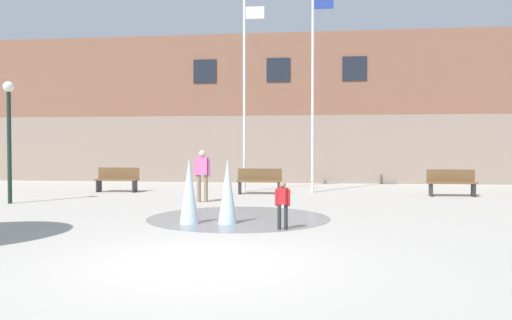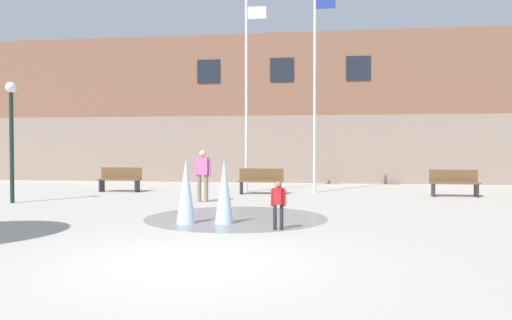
{
  "view_description": "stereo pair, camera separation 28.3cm",
  "coord_description": "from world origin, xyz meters",
  "px_view_note": "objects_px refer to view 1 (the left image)",
  "views": [
    {
      "loc": [
        1.74,
        -7.11,
        1.69
      ],
      "look_at": [
        -0.02,
        7.63,
        1.3
      ],
      "focal_mm": 35.0,
      "sensor_mm": 36.0,
      "label": 1
    },
    {
      "loc": [
        2.02,
        -7.07,
        1.69
      ],
      "look_at": [
        -0.02,
        7.63,
        1.3
      ],
      "focal_mm": 35.0,
      "sensor_mm": 36.0,
      "label": 2
    }
  ],
  "objects_px": {
    "flagpole_left": "(245,88)",
    "park_bench_far_right": "(452,182)",
    "lamp_post_left_lane": "(9,123)",
    "park_bench_left_of_flagpoles": "(117,179)",
    "park_bench_under_left_flagpole": "(259,181)",
    "child_in_fountain": "(283,201)",
    "adult_near_bench": "(202,172)",
    "flagpole_right": "(313,83)"
  },
  "relations": [
    {
      "from": "adult_near_bench",
      "to": "lamp_post_left_lane",
      "type": "relative_size",
      "value": 0.44
    },
    {
      "from": "park_bench_left_of_flagpoles",
      "to": "lamp_post_left_lane",
      "type": "bearing_deg",
      "value": -112.55
    },
    {
      "from": "flagpole_left",
      "to": "lamp_post_left_lane",
      "type": "xyz_separation_m",
      "value": [
        -6.43,
        -4.7,
        -1.5
      ]
    },
    {
      "from": "park_bench_under_left_flagpole",
      "to": "flagpole_right",
      "type": "height_order",
      "value": "flagpole_right"
    },
    {
      "from": "park_bench_far_right",
      "to": "child_in_fountain",
      "type": "height_order",
      "value": "child_in_fountain"
    },
    {
      "from": "park_bench_far_right",
      "to": "park_bench_left_of_flagpoles",
      "type": "bearing_deg",
      "value": 179.09
    },
    {
      "from": "park_bench_under_left_flagpole",
      "to": "lamp_post_left_lane",
      "type": "height_order",
      "value": "lamp_post_left_lane"
    },
    {
      "from": "park_bench_under_left_flagpole",
      "to": "adult_near_bench",
      "type": "xyz_separation_m",
      "value": [
        -1.45,
        -2.79,
        0.45
      ]
    },
    {
      "from": "child_in_fountain",
      "to": "park_bench_under_left_flagpole",
      "type": "bearing_deg",
      "value": -51.13
    },
    {
      "from": "adult_near_bench",
      "to": "child_in_fountain",
      "type": "relative_size",
      "value": 1.61
    },
    {
      "from": "park_bench_left_of_flagpoles",
      "to": "child_in_fountain",
      "type": "bearing_deg",
      "value": -49.18
    },
    {
      "from": "park_bench_left_of_flagpoles",
      "to": "park_bench_far_right",
      "type": "distance_m",
      "value": 12.02
    },
    {
      "from": "adult_near_bench",
      "to": "lamp_post_left_lane",
      "type": "xyz_separation_m",
      "value": [
        -5.62,
        -1.07,
        1.46
      ]
    },
    {
      "from": "adult_near_bench",
      "to": "flagpole_left",
      "type": "relative_size",
      "value": 0.22
    },
    {
      "from": "park_bench_far_right",
      "to": "flagpole_right",
      "type": "height_order",
      "value": "flagpole_right"
    },
    {
      "from": "child_in_fountain",
      "to": "lamp_post_left_lane",
      "type": "relative_size",
      "value": 0.27
    },
    {
      "from": "adult_near_bench",
      "to": "flagpole_right",
      "type": "xyz_separation_m",
      "value": [
        3.36,
        3.62,
        3.11
      ]
    },
    {
      "from": "child_in_fountain",
      "to": "flagpole_right",
      "type": "height_order",
      "value": "flagpole_right"
    },
    {
      "from": "flagpole_left",
      "to": "park_bench_far_right",
      "type": "bearing_deg",
      "value": -6.6
    },
    {
      "from": "park_bench_left_of_flagpoles",
      "to": "lamp_post_left_lane",
      "type": "relative_size",
      "value": 0.44
    },
    {
      "from": "park_bench_left_of_flagpoles",
      "to": "lamp_post_left_lane",
      "type": "xyz_separation_m",
      "value": [
        -1.68,
        -4.05,
        1.92
      ]
    },
    {
      "from": "park_bench_under_left_flagpole",
      "to": "park_bench_far_right",
      "type": "relative_size",
      "value": 1.0
    },
    {
      "from": "park_bench_under_left_flagpole",
      "to": "adult_near_bench",
      "type": "bearing_deg",
      "value": -117.42
    },
    {
      "from": "park_bench_far_right",
      "to": "adult_near_bench",
      "type": "xyz_separation_m",
      "value": [
        -8.08,
        -2.78,
        0.45
      ]
    },
    {
      "from": "flagpole_left",
      "to": "lamp_post_left_lane",
      "type": "bearing_deg",
      "value": -143.88
    },
    {
      "from": "flagpole_left",
      "to": "child_in_fountain",
      "type": "bearing_deg",
      "value": -76.88
    },
    {
      "from": "lamp_post_left_lane",
      "to": "park_bench_left_of_flagpoles",
      "type": "bearing_deg",
      "value": 67.45
    },
    {
      "from": "park_bench_far_right",
      "to": "lamp_post_left_lane",
      "type": "relative_size",
      "value": 0.44
    },
    {
      "from": "park_bench_left_of_flagpoles",
      "to": "child_in_fountain",
      "type": "relative_size",
      "value": 1.62
    },
    {
      "from": "child_in_fountain",
      "to": "adult_near_bench",
      "type": "bearing_deg",
      "value": -31.03
    },
    {
      "from": "park_bench_left_of_flagpoles",
      "to": "child_in_fountain",
      "type": "height_order",
      "value": "child_in_fountain"
    },
    {
      "from": "adult_near_bench",
      "to": "park_bench_left_of_flagpoles",
      "type": "bearing_deg",
      "value": 145.76
    },
    {
      "from": "park_bench_far_right",
      "to": "flagpole_left",
      "type": "distance_m",
      "value": 8.07
    },
    {
      "from": "park_bench_far_right",
      "to": "child_in_fountain",
      "type": "relative_size",
      "value": 1.62
    },
    {
      "from": "park_bench_left_of_flagpoles",
      "to": "adult_near_bench",
      "type": "height_order",
      "value": "adult_near_bench"
    },
    {
      "from": "child_in_fountain",
      "to": "flagpole_left",
      "type": "distance_m",
      "value": 9.26
    },
    {
      "from": "park_bench_under_left_flagpole",
      "to": "park_bench_far_right",
      "type": "height_order",
      "value": "same"
    },
    {
      "from": "park_bench_far_right",
      "to": "adult_near_bench",
      "type": "height_order",
      "value": "adult_near_bench"
    },
    {
      "from": "adult_near_bench",
      "to": "lamp_post_left_lane",
      "type": "bearing_deg",
      "value": -166.37
    },
    {
      "from": "park_bench_left_of_flagpoles",
      "to": "flagpole_right",
      "type": "xyz_separation_m",
      "value": [
        7.3,
        0.65,
        3.56
      ]
    },
    {
      "from": "flagpole_left",
      "to": "park_bench_under_left_flagpole",
      "type": "bearing_deg",
      "value": -52.94
    },
    {
      "from": "park_bench_far_right",
      "to": "adult_near_bench",
      "type": "distance_m",
      "value": 8.55
    }
  ]
}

